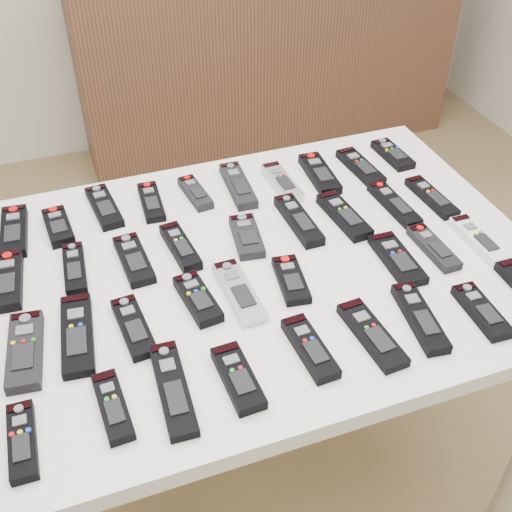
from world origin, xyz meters
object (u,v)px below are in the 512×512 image
object	(u,v)px
remote_14	(247,236)
remote_33	(372,334)
remote_9	(393,154)
remote_25	(397,259)
remote_19	(25,351)
remote_21	(134,327)
remote_18	(432,197)
remote_29	(113,406)
remote_11	(75,269)
remote_26	(434,248)
remote_8	(360,167)
remote_17	(394,204)
remote_31	(238,378)
remote_16	(344,216)
remote_4	(195,193)
remote_13	(180,247)
remote_30	(173,389)
remote_34	(420,318)
remote_12	(134,260)
table	(256,283)
remote_2	(104,207)
remote_0	(14,231)
remote_15	(299,220)
remote_22	(198,299)
remote_27	(479,240)
remote_10	(8,281)
remote_1	(58,227)
remote_32	(310,348)
remote_28	(22,441)
remote_20	(77,334)
remote_7	(320,174)
remote_3	(151,202)
remote_35	(482,311)
sideboard	(269,56)
remote_23	(239,292)
remote_24	(291,280)

from	to	relation	value
remote_14	remote_33	bearing A→B (deg)	-63.26
remote_9	remote_25	distance (m)	0.45
remote_19	remote_21	xyz separation A→B (m)	(0.20, -0.01, -0.00)
remote_18	remote_29	xyz separation A→B (m)	(-0.86, -0.36, 0.00)
remote_11	remote_26	size ratio (longest dim) A/B	1.02
remote_8	remote_17	size ratio (longest dim) A/B	0.94
remote_31	remote_16	bearing A→B (deg)	41.67
remote_26	remote_4	bearing A→B (deg)	137.10
remote_13	remote_30	bearing A→B (deg)	-112.10
remote_31	remote_34	world-z (taller)	same
remote_12	remote_4	bearing A→B (deg)	42.79
remote_11	remote_17	distance (m)	0.77
table	remote_4	size ratio (longest dim) A/B	8.98
remote_2	remote_11	distance (m)	0.23
remote_21	remote_31	bearing A→B (deg)	-56.11
remote_0	remote_14	world-z (taller)	remote_0
remote_29	remote_34	size ratio (longest dim) A/B	0.80
remote_9	remote_21	bearing A→B (deg)	-155.99
remote_13	remote_15	size ratio (longest dim) A/B	0.85
remote_13	remote_15	bearing A→B (deg)	-5.05
remote_22	remote_27	xyz separation A→B (m)	(0.65, -0.03, -0.00)
remote_10	remote_18	distance (m)	1.01
remote_1	remote_34	distance (m)	0.84
table	remote_32	bearing A→B (deg)	-88.60
table	remote_12	size ratio (longest dim) A/B	7.46
remote_14	remote_28	bearing A→B (deg)	-135.47
remote_27	remote_32	distance (m)	0.52
remote_18	remote_26	size ratio (longest dim) A/B	1.11
remote_2	remote_34	xyz separation A→B (m)	(0.52, -0.59, 0.00)
remote_33	remote_34	distance (m)	0.11
remote_20	remote_22	xyz separation A→B (m)	(0.24, 0.02, 0.00)
remote_7	remote_9	world-z (taller)	remote_7
remote_0	remote_13	world-z (taller)	same
remote_3	remote_31	size ratio (longest dim) A/B	1.02
remote_1	remote_35	size ratio (longest dim) A/B	0.90
sideboard	remote_23	world-z (taller)	sideboard
remote_16	remote_19	world-z (taller)	same
remote_15	remote_19	world-z (taller)	same
remote_20	remote_24	size ratio (longest dim) A/B	1.46
remote_24	remote_30	world-z (taller)	same
remote_17	remote_27	world-z (taller)	same
table	remote_14	bearing A→B (deg)	84.87
remote_10	remote_12	world-z (taller)	remote_10
remote_11	remote_30	world-z (taller)	remote_11
remote_32	remote_35	distance (m)	0.36
remote_0	remote_27	size ratio (longest dim) A/B	1.05
remote_19	remote_11	bearing A→B (deg)	67.08
remote_17	remote_27	bearing A→B (deg)	-62.17
table	remote_20	distance (m)	0.42
remote_11	remote_12	xyz separation A→B (m)	(0.13, -0.01, -0.00)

